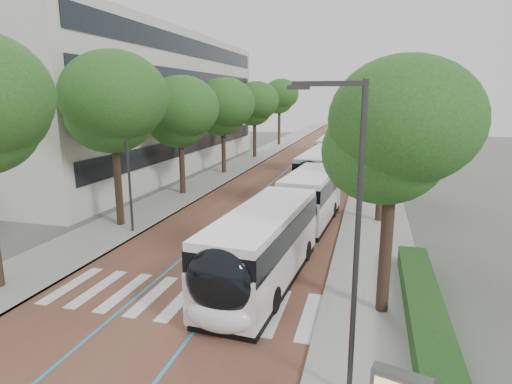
% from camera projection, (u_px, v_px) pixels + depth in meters
% --- Properties ---
extents(ground, '(160.00, 160.00, 0.00)m').
position_uv_depth(ground, '(165.00, 311.00, 15.74)').
color(ground, '#51544C').
rests_on(ground, ground).
extents(road, '(11.00, 140.00, 0.02)m').
position_uv_depth(road, '(312.00, 160.00, 53.42)').
color(road, brown).
rests_on(road, ground).
extents(sidewalk_left, '(4.00, 140.00, 0.12)m').
position_uv_depth(sidewalk_left, '(255.00, 157.00, 55.31)').
color(sidewalk_left, gray).
rests_on(sidewalk_left, ground).
extents(sidewalk_right, '(4.00, 140.00, 0.12)m').
position_uv_depth(sidewalk_right, '(375.00, 161.00, 51.50)').
color(sidewalk_right, gray).
rests_on(sidewalk_right, ground).
extents(kerb_left, '(0.20, 140.00, 0.14)m').
position_uv_depth(kerb_left, '(269.00, 158.00, 54.83)').
color(kerb_left, gray).
rests_on(kerb_left, ground).
extents(kerb_right, '(0.20, 140.00, 0.14)m').
position_uv_depth(kerb_right, '(358.00, 161.00, 51.98)').
color(kerb_right, gray).
rests_on(kerb_right, ground).
extents(zebra_crossing, '(10.55, 3.60, 0.01)m').
position_uv_depth(zebra_crossing, '(181.00, 299.00, 16.62)').
color(zebra_crossing, silver).
rests_on(zebra_crossing, ground).
extents(lane_line_left, '(0.12, 126.00, 0.01)m').
position_uv_depth(lane_line_left, '(300.00, 159.00, 53.82)').
color(lane_line_left, '#2589BA').
rests_on(lane_line_left, road).
extents(lane_line_right, '(0.12, 126.00, 0.01)m').
position_uv_depth(lane_line_right, '(325.00, 160.00, 53.01)').
color(lane_line_right, '#2589BA').
rests_on(lane_line_right, road).
extents(office_building, '(18.11, 40.00, 14.00)m').
position_uv_depth(office_building, '(117.00, 103.00, 45.53)').
color(office_building, '#B2AEA5').
rests_on(office_building, ground).
extents(hedge, '(1.20, 14.00, 0.80)m').
position_uv_depth(hedge, '(430.00, 334.00, 13.31)').
color(hedge, '#143C16').
rests_on(hedge, sidewalk_right).
extents(streetlight_near, '(1.82, 0.20, 8.00)m').
position_uv_depth(streetlight_near, '(350.00, 222.00, 10.17)').
color(streetlight_near, '#2E2E31').
rests_on(streetlight_near, sidewalk_right).
extents(streetlight_far, '(1.82, 0.20, 8.00)m').
position_uv_depth(streetlight_far, '(367.00, 134.00, 33.72)').
color(streetlight_far, '#2E2E31').
rests_on(streetlight_far, sidewalk_right).
extents(lamp_post_left, '(0.14, 0.14, 8.00)m').
position_uv_depth(lamp_post_left, '(128.00, 162.00, 23.92)').
color(lamp_post_left, '#2E2E31').
rests_on(lamp_post_left, sidewalk_left).
extents(trees_left, '(6.07, 60.59, 9.87)m').
position_uv_depth(trees_left, '(210.00, 106.00, 39.15)').
color(trees_left, black).
rests_on(trees_left, ground).
extents(trees_right, '(5.83, 47.10, 9.33)m').
position_uv_depth(trees_right, '(382.00, 114.00, 33.49)').
color(trees_right, black).
rests_on(trees_right, ground).
extents(lead_bus, '(3.81, 18.53, 3.20)m').
position_uv_depth(lead_bus, '(288.00, 222.00, 21.31)').
color(lead_bus, black).
rests_on(lead_bus, ground).
extents(bus_queued_0, '(3.10, 12.50, 3.20)m').
position_uv_depth(bus_queued_0, '(321.00, 169.00, 36.61)').
color(bus_queued_0, silver).
rests_on(bus_queued_0, ground).
extents(bus_queued_1, '(2.60, 12.41, 3.20)m').
position_uv_depth(bus_queued_1, '(331.00, 151.00, 48.98)').
color(bus_queued_1, silver).
rests_on(bus_queued_1, ground).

